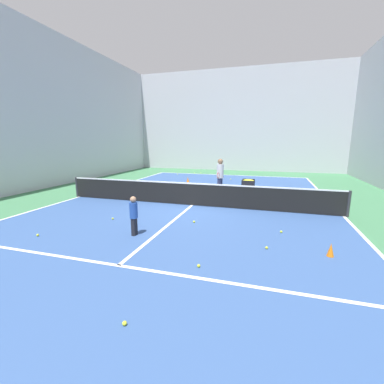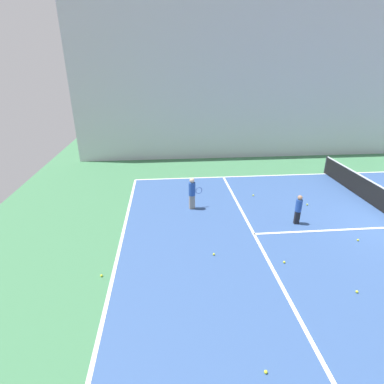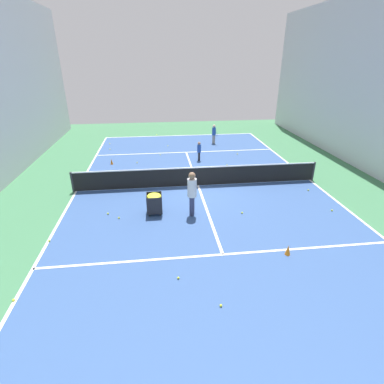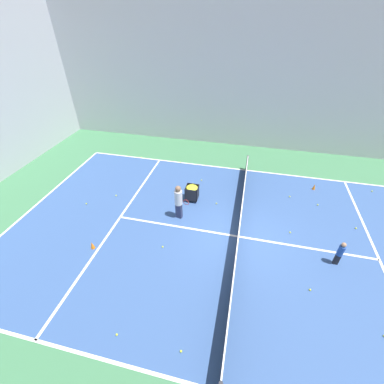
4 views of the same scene
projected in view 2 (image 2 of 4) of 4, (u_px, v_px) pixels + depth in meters
line_baseline_near at (121, 240)px, 10.00m from camera, size 11.37×0.10×0.00m
line_sideline_left at (325, 174)px, 16.03m from camera, size 0.10×20.15×0.00m
line_service_near at (254, 234)px, 10.37m from camera, size 11.37×0.10×0.00m
hall_enclosure_left at (309, 83)px, 17.50m from camera, size 0.15×27.33×8.83m
player_near_baseline at (192, 191)px, 11.91m from camera, size 0.34×0.59×1.33m
child_midcourt at (298, 208)px, 10.80m from camera, size 0.23×0.23×1.14m
tennis_ball_2 at (101, 276)px, 8.29m from camera, size 0.07×0.07×0.07m
tennis_ball_3 at (357, 292)px, 7.70m from camera, size 0.07×0.07×0.07m
tennis_ball_6 at (266, 372)px, 5.70m from camera, size 0.07×0.07×0.07m
tennis_ball_12 at (253, 195)px, 13.34m from camera, size 0.07×0.07×0.07m
tennis_ball_13 at (307, 205)px, 12.46m from camera, size 0.07×0.07×0.07m
tennis_ball_16 at (284, 262)px, 8.85m from camera, size 0.07×0.07×0.07m
tennis_ball_17 at (355, 177)px, 15.48m from camera, size 0.07×0.07×0.07m
tennis_ball_20 at (214, 254)px, 9.21m from camera, size 0.07×0.07×0.07m
tennis_ball_21 at (358, 240)px, 9.96m from camera, size 0.07×0.07×0.07m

